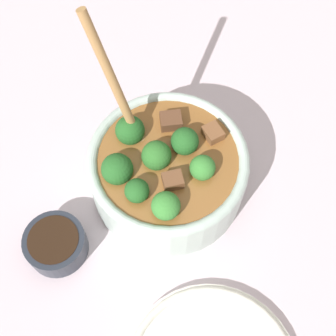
{
  "coord_description": "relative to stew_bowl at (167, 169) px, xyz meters",
  "views": [
    {
      "loc": [
        0.16,
        -0.25,
        0.63
      ],
      "look_at": [
        0.0,
        0.0,
        0.06
      ],
      "focal_mm": 50.0,
      "sensor_mm": 36.0,
      "label": 1
    }
  ],
  "objects": [
    {
      "name": "stew_bowl",
      "position": [
        0.0,
        0.0,
        0.0
      ],
      "size": [
        0.24,
        0.22,
        0.27
      ],
      "color": "#B2C6BC",
      "rests_on": "ground_plane"
    },
    {
      "name": "condiment_bowl",
      "position": [
        -0.08,
        -0.16,
        -0.03
      ],
      "size": [
        0.08,
        0.08,
        0.04
      ],
      "color": "#232833",
      "rests_on": "ground_plane"
    },
    {
      "name": "ground_plane",
      "position": [
        0.0,
        0.0,
        -0.05
      ],
      "size": [
        4.0,
        4.0,
        0.0
      ],
      "primitive_type": "plane",
      "color": "silver"
    }
  ]
}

